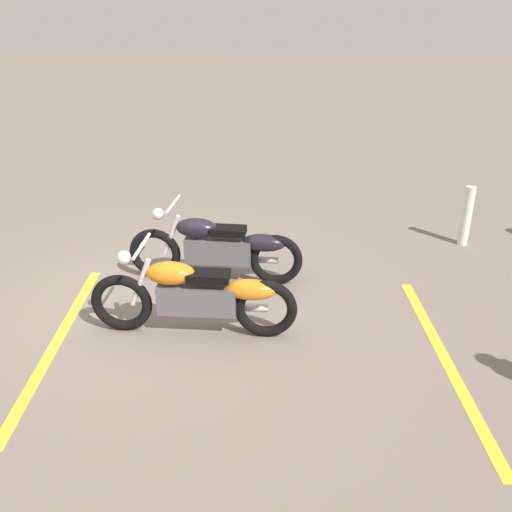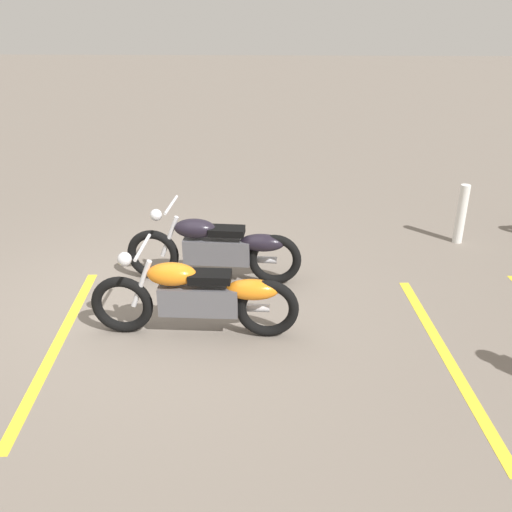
{
  "view_description": "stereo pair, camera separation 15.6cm",
  "coord_description": "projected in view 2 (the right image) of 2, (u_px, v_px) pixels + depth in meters",
  "views": [
    {
      "loc": [
        1.57,
        -5.75,
        3.36
      ],
      "look_at": [
        1.24,
        0.0,
        0.65
      ],
      "focal_mm": 39.22,
      "sensor_mm": 36.0,
      "label": 1
    },
    {
      "loc": [
        1.42,
        -5.76,
        3.36
      ],
      "look_at": [
        1.24,
        0.0,
        0.65
      ],
      "focal_mm": 39.22,
      "sensor_mm": 36.0,
      "label": 2
    }
  ],
  "objects": [
    {
      "name": "ground_plane",
      "position": [
        153.0,
        304.0,
        6.68
      ],
      "size": [
        60.0,
        60.0,
        0.0
      ],
      "primitive_type": "plane",
      "color": "slate"
    },
    {
      "name": "motorcycle_bright_foreground",
      "position": [
        199.0,
        296.0,
        5.9
      ],
      "size": [
        2.23,
        0.62,
        1.04
      ],
      "rotation": [
        0.0,
        0.0,
        3.12
      ],
      "color": "black",
      "rests_on": "ground"
    },
    {
      "name": "motorcycle_dark_foreground",
      "position": [
        218.0,
        248.0,
        7.02
      ],
      "size": [
        2.23,
        0.62,
        1.04
      ],
      "rotation": [
        0.0,
        0.0,
        3.08
      ],
      "color": "black",
      "rests_on": "ground"
    },
    {
      "name": "bollard_post",
      "position": [
        461.0,
        214.0,
        8.16
      ],
      "size": [
        0.14,
        0.14,
        0.89
      ],
      "primitive_type": "cylinder",
      "color": "white",
      "rests_on": "ground"
    },
    {
      "name": "parking_stripe_near",
      "position": [
        58.0,
        343.0,
        5.92
      ],
      "size": [
        0.32,
        3.2,
        0.01
      ],
      "primitive_type": "cube",
      "rotation": [
        0.0,
        0.0,
        1.63
      ],
      "color": "yellow",
      "rests_on": "ground"
    },
    {
      "name": "parking_stripe_mid",
      "position": [
        446.0,
        356.0,
        5.71
      ],
      "size": [
        0.32,
        3.2,
        0.01
      ],
      "primitive_type": "cube",
      "rotation": [
        0.0,
        0.0,
        1.63
      ],
      "color": "yellow",
      "rests_on": "ground"
    }
  ]
}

